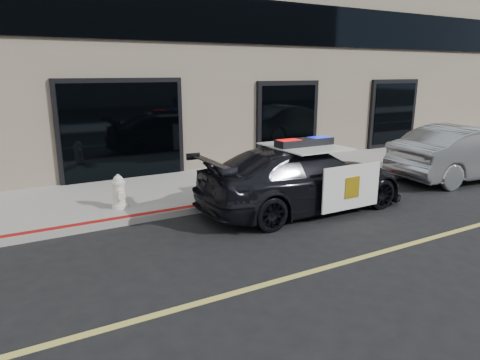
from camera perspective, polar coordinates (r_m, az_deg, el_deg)
ground at (r=6.87m, az=9.00°, el=-12.14°), size 120.00×120.00×0.00m
sidewalk_n at (r=11.17m, az=-7.77°, el=-1.25°), size 60.00×3.50×0.15m
police_car at (r=9.67m, az=8.44°, el=0.29°), size 2.27×4.96×1.62m
silver_sedan at (r=13.89m, az=28.18°, el=3.22°), size 2.63×5.08×1.56m
fire_hydrant at (r=9.61m, az=-15.83°, el=-1.60°), size 0.34×0.47×0.75m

